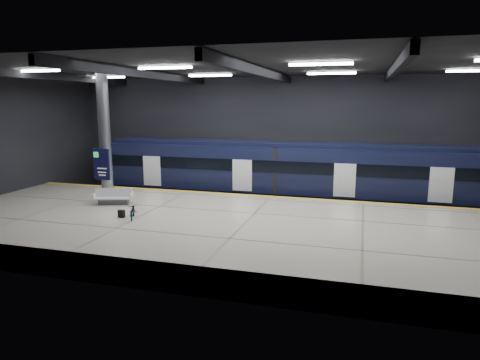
% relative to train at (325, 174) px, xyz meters
% --- Properties ---
extents(ground, '(30.00, 30.00, 0.00)m').
position_rel_train_xyz_m(ground, '(-2.74, -5.50, -2.06)').
color(ground, black).
rests_on(ground, ground).
extents(room_shell, '(30.10, 16.10, 8.05)m').
position_rel_train_xyz_m(room_shell, '(-2.74, -5.49, 3.66)').
color(room_shell, black).
rests_on(room_shell, ground).
extents(platform, '(30.00, 11.00, 1.10)m').
position_rel_train_xyz_m(platform, '(-2.74, -8.00, -1.51)').
color(platform, beige).
rests_on(platform, ground).
extents(safety_strip, '(30.00, 0.40, 0.01)m').
position_rel_train_xyz_m(safety_strip, '(-2.74, -2.75, -0.95)').
color(safety_strip, gold).
rests_on(safety_strip, platform).
extents(rails, '(30.00, 1.52, 0.16)m').
position_rel_train_xyz_m(rails, '(-2.74, 0.00, -1.98)').
color(rails, gray).
rests_on(rails, ground).
extents(train, '(29.40, 2.84, 3.79)m').
position_rel_train_xyz_m(train, '(0.00, 0.00, 0.00)').
color(train, black).
rests_on(train, ground).
extents(bench, '(2.08, 1.36, 0.85)m').
position_rel_train_xyz_m(bench, '(-10.24, -6.75, -0.66)').
color(bench, '#595B60').
rests_on(bench, platform).
extents(bicycle, '(0.99, 1.43, 0.71)m').
position_rel_train_xyz_m(bicycle, '(-7.86, -8.95, -0.60)').
color(bicycle, '#99999E').
rests_on(bicycle, platform).
extents(pannier_bag, '(0.33, 0.23, 0.35)m').
position_rel_train_xyz_m(pannier_bag, '(-8.46, -8.95, -0.78)').
color(pannier_bag, black).
rests_on(pannier_bag, platform).
extents(info_column, '(0.90, 0.78, 6.90)m').
position_rel_train_xyz_m(info_column, '(-10.74, -6.52, 2.40)').
color(info_column, '#9EA0A5').
rests_on(info_column, platform).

